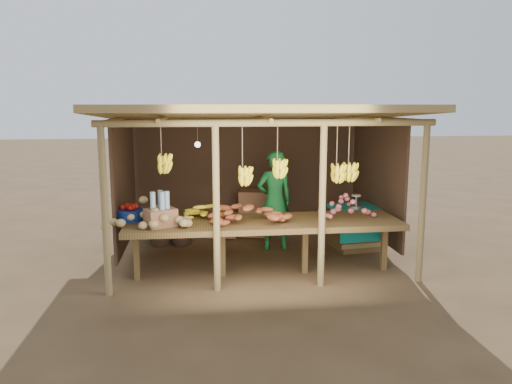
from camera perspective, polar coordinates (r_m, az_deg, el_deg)
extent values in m
plane|color=brown|center=(8.24, 0.00, -7.22)|extent=(60.00, 60.00, 0.00)
cylinder|color=olive|center=(6.55, -16.89, -2.19)|extent=(0.09, 0.09, 2.20)
cylinder|color=olive|center=(7.14, 18.52, -1.30)|extent=(0.09, 0.09, 2.20)
cylinder|color=olive|center=(9.48, -13.85, 1.58)|extent=(0.09, 0.09, 2.20)
cylinder|color=olive|center=(9.89, 11.09, 2.02)|extent=(0.09, 0.09, 2.20)
cylinder|color=olive|center=(6.46, -4.55, -1.96)|extent=(0.09, 0.09, 2.20)
cylinder|color=olive|center=(6.66, 7.58, -1.65)|extent=(0.09, 0.09, 2.20)
cylinder|color=olive|center=(6.39, 1.66, 7.89)|extent=(4.40, 0.09, 0.09)
cylinder|color=olive|center=(9.36, -1.13, 8.53)|extent=(4.40, 0.09, 0.09)
cube|color=#A68A4D|center=(7.87, 0.00, 8.93)|extent=(4.70, 3.50, 0.28)
cube|color=#442E1F|center=(9.42, -1.10, 2.49)|extent=(4.20, 0.04, 1.98)
cube|color=#442E1F|center=(8.18, -14.80, 1.04)|extent=(0.04, 2.40, 1.98)
cube|color=#442E1F|center=(8.66, 13.64, 1.56)|extent=(0.04, 2.40, 1.98)
cube|color=brown|center=(7.13, 0.93, -3.60)|extent=(3.90, 1.05, 0.08)
cube|color=brown|center=(7.22, -13.49, -7.00)|extent=(0.08, 0.08, 0.72)
cube|color=brown|center=(7.18, -3.86, -6.84)|extent=(0.08, 0.08, 0.72)
cube|color=brown|center=(7.33, 5.60, -6.49)|extent=(0.08, 0.08, 0.72)
cube|color=brown|center=(7.68, 14.42, -6.01)|extent=(0.08, 0.08, 0.72)
cylinder|color=navy|center=(7.37, -14.18, -2.52)|extent=(0.44, 0.44, 0.15)
cube|color=#8D5D3F|center=(6.89, -10.84, -2.87)|extent=(0.48, 0.44, 0.24)
imported|color=#1A7832|center=(8.41, 2.14, -0.96)|extent=(0.66, 0.49, 1.68)
cube|color=brown|center=(8.70, 11.39, -4.18)|extent=(0.80, 0.71, 0.67)
cube|color=#0D948F|center=(8.62, 11.48, -1.79)|extent=(0.89, 0.79, 0.07)
cube|color=#8D5D3F|center=(9.34, -0.25, -3.68)|extent=(0.60, 0.52, 0.42)
cube|color=#8D5D3F|center=(9.25, -0.26, -1.13)|extent=(0.60, 0.52, 0.42)
cube|color=#8D5D3F|center=(9.29, -3.82, -3.77)|extent=(0.60, 0.52, 0.42)
ellipsoid|color=#442E1F|center=(8.88, -10.95, -4.52)|extent=(0.41, 0.41, 0.56)
ellipsoid|color=#442E1F|center=(8.86, -8.52, -4.48)|extent=(0.41, 0.41, 0.56)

